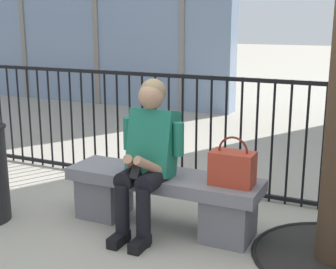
% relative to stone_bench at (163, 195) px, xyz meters
% --- Properties ---
extents(ground_plane, '(60.00, 60.00, 0.00)m').
position_rel_stone_bench_xyz_m(ground_plane, '(0.00, 0.00, -0.27)').
color(ground_plane, '#A8A091').
extents(stone_bench, '(1.60, 0.44, 0.45)m').
position_rel_stone_bench_xyz_m(stone_bench, '(0.00, 0.00, 0.00)').
color(stone_bench, slate).
rests_on(stone_bench, ground).
extents(seated_person_with_phone, '(0.52, 0.66, 1.21)m').
position_rel_stone_bench_xyz_m(seated_person_with_phone, '(-0.07, -0.13, 0.38)').
color(seated_person_with_phone, black).
rests_on(seated_person_with_phone, ground).
extents(handbag_on_bench, '(0.32, 0.19, 0.37)m').
position_rel_stone_bench_xyz_m(handbag_on_bench, '(0.58, -0.01, 0.31)').
color(handbag_on_bench, '#B23823').
rests_on(handbag_on_bench, stone_bench).
extents(plaza_railing, '(9.91, 0.04, 1.14)m').
position_rel_stone_bench_xyz_m(plaza_railing, '(0.00, 0.90, 0.31)').
color(plaza_railing, black).
rests_on(plaza_railing, ground).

